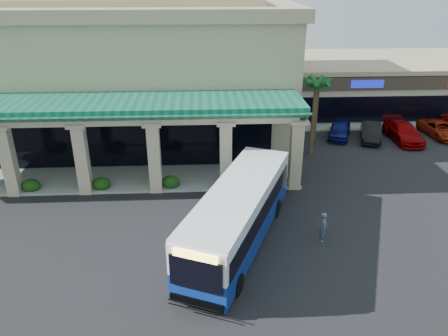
{
  "coord_description": "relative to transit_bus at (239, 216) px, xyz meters",
  "views": [
    {
      "loc": [
        0.03,
        -20.31,
        13.11
      ],
      "look_at": [
        1.31,
        3.72,
        2.2
      ],
      "focal_mm": 35.0,
      "sensor_mm": 36.0,
      "label": 1
    }
  ],
  "objects": [
    {
      "name": "palm_1",
      "position": [
        7.68,
        15.0,
        1.28
      ],
      "size": [
        2.4,
        2.4,
        5.8
      ],
      "primitive_type": null,
      "color": "#144B1D",
      "rests_on": "ground"
    },
    {
      "name": "broadleaf_tree",
      "position": [
        5.68,
        20.0,
        0.78
      ],
      "size": [
        2.6,
        2.6,
        4.81
      ],
      "primitive_type": null,
      "color": "#13370C",
      "rests_on": "ground"
    },
    {
      "name": "car_red",
      "position": [
        15.12,
        14.47,
        -0.88
      ],
      "size": [
        2.13,
        5.17,
        1.5
      ],
      "primitive_type": "imported",
      "rotation": [
        0.0,
        0.0,
        0.01
      ],
      "color": "#880102",
      "rests_on": "ground"
    },
    {
      "name": "arcade",
      "position": [
        -9.82,
        7.8,
        1.23
      ],
      "size": [
        30.0,
        6.2,
        5.7
      ],
      "primitive_type": null,
      "color": "#0E5641",
      "rests_on": "ground"
    },
    {
      "name": "palm_0",
      "position": [
        6.68,
        12.0,
        1.68
      ],
      "size": [
        2.4,
        2.4,
        6.6
      ],
      "primitive_type": null,
      "color": "#144B1D",
      "rests_on": "ground"
    },
    {
      "name": "ground",
      "position": [
        -1.82,
        1.0,
        -1.62
      ],
      "size": [
        110.0,
        110.0,
        0.0
      ],
      "primitive_type": "plane",
      "color": "black"
    },
    {
      "name": "car_gray",
      "position": [
        18.74,
        15.28,
        -0.98
      ],
      "size": [
        2.51,
        4.78,
        1.28
      ],
      "primitive_type": "imported",
      "rotation": [
        0.0,
        0.0,
        0.08
      ],
      "color": "maroon",
      "rests_on": "ground"
    },
    {
      "name": "pedestrian",
      "position": [
        4.5,
        -0.04,
        -0.79
      ],
      "size": [
        0.58,
        0.7,
        1.66
      ],
      "primitive_type": "imported",
      "rotation": [
        0.0,
        0.0,
        1.22
      ],
      "color": "#455062",
      "rests_on": "ground"
    },
    {
      "name": "car_white",
      "position": [
        12.49,
        14.85,
        -0.89
      ],
      "size": [
        2.87,
        4.73,
        1.47
      ],
      "primitive_type": "imported",
      "rotation": [
        0.0,
        0.0,
        -0.32
      ],
      "color": "black",
      "rests_on": "ground"
    },
    {
      "name": "strip_mall",
      "position": [
        16.18,
        25.0,
        0.83
      ],
      "size": [
        22.5,
        12.5,
        4.9
      ],
      "primitive_type": null,
      "color": "beige",
      "rests_on": "ground"
    },
    {
      "name": "car_silver",
      "position": [
        10.01,
        15.48,
        -0.92
      ],
      "size": [
        3.08,
        4.45,
        1.41
      ],
      "primitive_type": "imported",
      "rotation": [
        0.0,
        0.0,
        -0.38
      ],
      "color": "navy",
      "rests_on": "ground"
    },
    {
      "name": "transit_bus",
      "position": [
        0.0,
        0.0,
        0.0
      ],
      "size": [
        7.03,
        11.76,
        3.25
      ],
      "primitive_type": null,
      "rotation": [
        0.0,
        0.0,
        -0.4
      ],
      "color": "navy",
      "rests_on": "ground"
    },
    {
      "name": "main_building",
      "position": [
        -9.82,
        17.0,
        4.05
      ],
      "size": [
        30.8,
        14.8,
        11.35
      ],
      "primitive_type": null,
      "color": "tan",
      "rests_on": "ground"
    }
  ]
}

